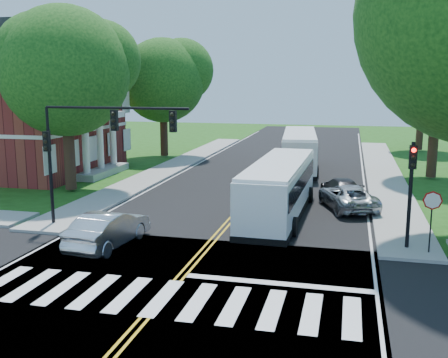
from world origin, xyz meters
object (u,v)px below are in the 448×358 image
(bus_lead, at_px, (279,188))
(suv, at_px, (347,197))
(dark_sedan, at_px, (341,188))
(signal_nw, at_px, (93,138))
(signal_ne, at_px, (411,181))
(hatchback, at_px, (109,229))
(bus_follow, at_px, (299,150))

(bus_lead, height_order, suv, bus_lead)
(dark_sedan, bearing_deg, signal_nw, 23.00)
(suv, bearing_deg, signal_ne, 91.12)
(signal_ne, distance_m, dark_sedan, 10.35)
(signal_nw, distance_m, hatchback, 4.64)
(hatchback, bearing_deg, suv, -131.52)
(bus_follow, relative_size, hatchback, 2.54)
(signal_nw, height_order, bus_follow, signal_nw)
(signal_ne, xyz_separation_m, hatchback, (-12.29, -2.33, -2.19))
(bus_lead, relative_size, bus_follow, 0.96)
(signal_nw, distance_m, suv, 13.94)
(suv, bearing_deg, bus_follow, -91.82)
(bus_follow, bearing_deg, suv, 101.62)
(signal_ne, bearing_deg, hatchback, -169.26)
(signal_ne, relative_size, bus_lead, 0.39)
(signal_nw, height_order, suv, signal_nw)
(signal_ne, distance_m, bus_follow, 20.47)
(hatchback, bearing_deg, signal_ne, -163.79)
(signal_nw, xyz_separation_m, signal_ne, (14.06, 0.01, -1.41))
(bus_follow, relative_size, suv, 2.39)
(signal_ne, bearing_deg, suv, 109.99)
(bus_follow, bearing_deg, signal_ne, 102.67)
(signal_ne, bearing_deg, dark_sedan, 106.53)
(bus_lead, xyz_separation_m, dark_sedan, (3.05, 5.29, -0.92))
(signal_nw, distance_m, dark_sedan, 15.26)
(bus_lead, bearing_deg, dark_sedan, -118.52)
(hatchback, height_order, dark_sedan, hatchback)
(signal_nw, distance_m, signal_ne, 14.13)
(suv, bearing_deg, dark_sedan, -101.10)
(signal_nw, relative_size, bus_follow, 0.61)
(bus_lead, relative_size, hatchback, 2.44)
(signal_ne, distance_m, bus_lead, 7.50)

